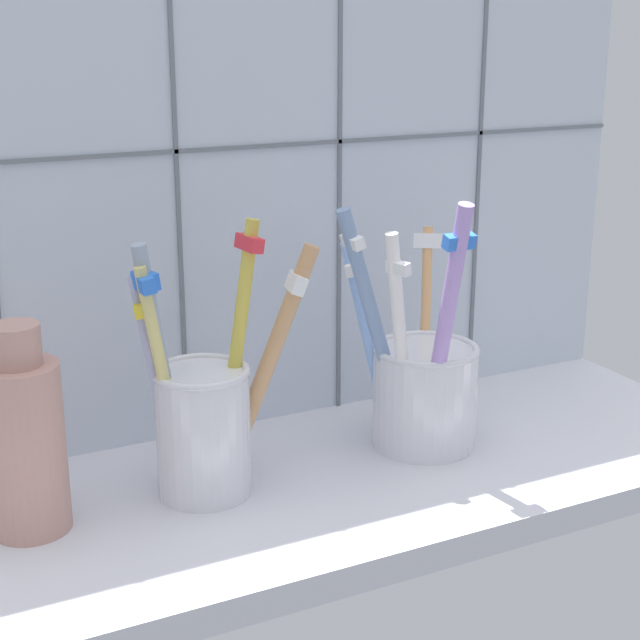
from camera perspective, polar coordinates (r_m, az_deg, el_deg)
name	(u,v)px	position (r cm, az deg, el deg)	size (l,w,h in cm)	color
counter_slab	(330,488)	(68.80, 0.58, -9.71)	(64.00, 22.00, 2.00)	silver
tile_wall_back	(255,154)	(72.90, -3.77, 9.55)	(64.00, 2.20, 45.00)	silver
toothbrush_cup_left	(204,417)	(64.36, -6.73, -5.59)	(12.65, 6.37, 18.04)	silver
toothbrush_cup_right	(422,384)	(71.46, 5.91, -3.72)	(11.26, 11.79, 18.93)	silver
ceramic_vase	(24,440)	(61.83, -16.77, -6.68)	(4.87, 4.87, 13.11)	tan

